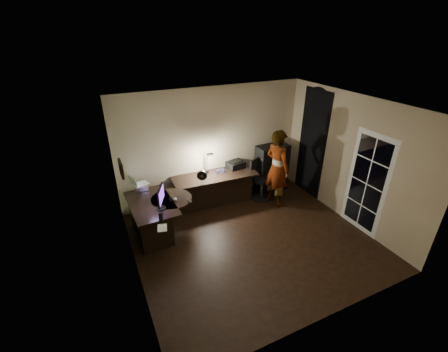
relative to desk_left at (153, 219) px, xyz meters
name	(u,v)px	position (x,y,z in m)	size (l,w,h in m)	color
floor	(253,240)	(1.74, -1.02, -0.39)	(4.50, 4.00, 0.01)	black
ceiling	(260,106)	(1.74, -1.02, 2.32)	(4.50, 4.00, 0.01)	silver
wall_back	(213,145)	(1.74, 0.98, 0.97)	(4.50, 0.01, 2.70)	tan
wall_front	(337,248)	(1.74, -3.03, 0.97)	(4.50, 0.01, 2.70)	tan
wall_left	(128,210)	(-0.52, -1.02, 0.97)	(0.01, 4.00, 2.70)	tan
wall_right	(349,160)	(3.99, -1.02, 0.97)	(0.01, 4.00, 2.70)	tan
green_wall_overlay	(129,210)	(-0.50, -1.02, 0.97)	(0.00, 4.00, 2.70)	#435B27
arched_doorway	(312,144)	(3.98, 0.13, 0.92)	(0.01, 0.90, 2.60)	black
french_door	(367,184)	(3.97, -1.57, 0.67)	(0.02, 0.92, 2.10)	white
framed_picture	(121,169)	(-0.48, -0.57, 1.47)	(0.04, 0.30, 0.25)	black
desk_left	(153,219)	(0.00, 0.00, 0.00)	(0.82, 1.33, 0.77)	black
desk_right	(215,189)	(1.62, 0.61, -0.01)	(1.98, 0.69, 0.74)	black
cabinet	(271,168)	(3.21, 0.63, 0.22)	(0.81, 0.40, 1.21)	black
laptop_stand	(141,187)	(-0.06, 0.60, 0.45)	(0.26, 0.22, 0.11)	silver
laptop	(140,180)	(-0.06, 0.60, 0.62)	(0.32, 0.30, 0.22)	silver
monitor	(160,201)	(0.12, -0.28, 0.55)	(0.09, 0.47, 0.31)	black
mouse	(175,199)	(0.46, -0.11, 0.41)	(0.07, 0.10, 0.04)	silver
phone	(190,201)	(0.70, -0.28, 0.39)	(0.06, 0.12, 0.01)	black
pen	(170,200)	(0.36, -0.07, 0.40)	(0.01, 0.16, 0.01)	black
speaker	(161,217)	(0.02, -0.70, 0.49)	(0.07, 0.07, 0.19)	black
notepad	(162,228)	(-0.01, -0.90, 0.40)	(0.16, 0.22, 0.01)	silver
desk_fan	(202,178)	(1.19, 0.32, 0.53)	(0.22, 0.12, 0.34)	black
headphones	(220,171)	(1.79, 0.69, 0.41)	(0.20, 0.09, 0.10)	navy
printer	(236,164)	(2.25, 0.78, 0.45)	(0.40, 0.31, 0.18)	black
desk_lamp	(207,161)	(1.51, 0.81, 0.66)	(0.15, 0.27, 0.60)	black
office_chair	(262,179)	(2.78, 0.38, 0.11)	(0.55, 0.55, 0.98)	black
person	(277,168)	(2.92, 0.00, 0.54)	(0.66, 0.44, 1.84)	#D8A88C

